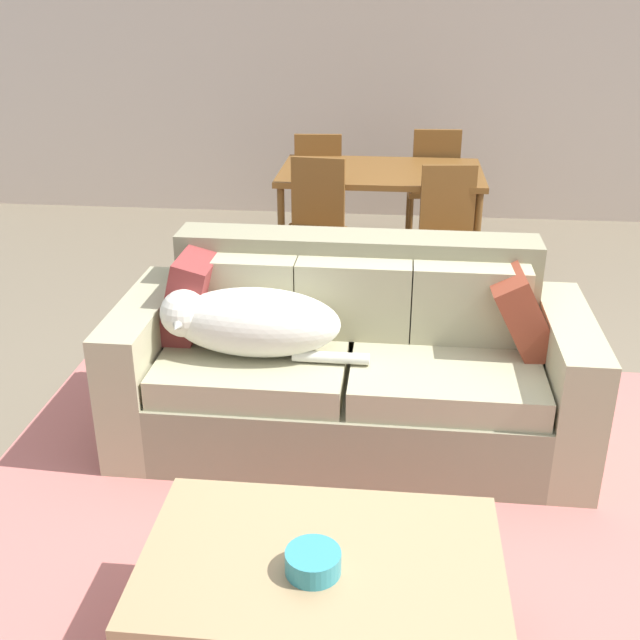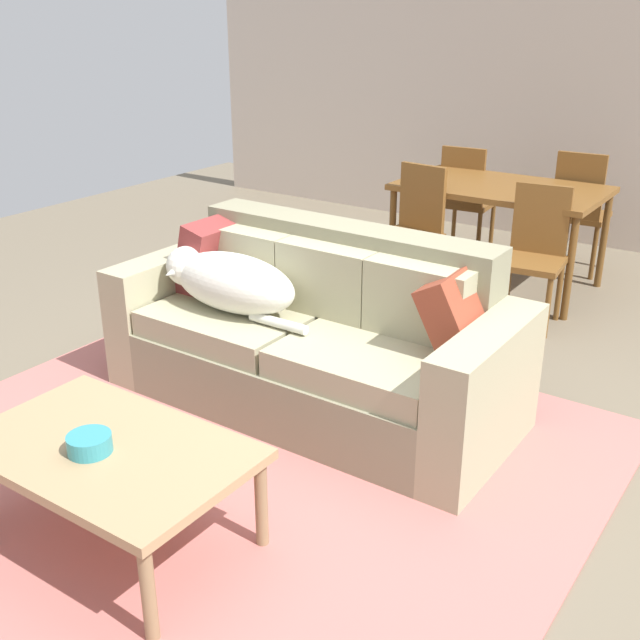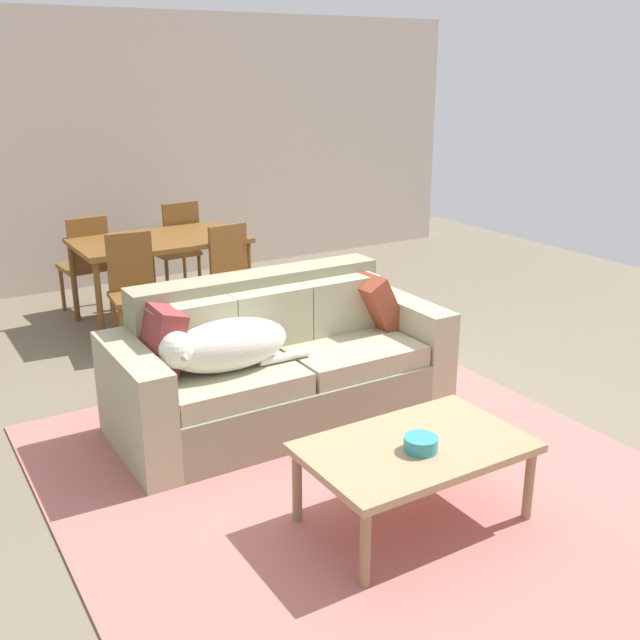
% 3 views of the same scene
% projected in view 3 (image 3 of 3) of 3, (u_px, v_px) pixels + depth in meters
% --- Properties ---
extents(ground_plane, '(10.00, 10.00, 0.00)m').
position_uv_depth(ground_plane, '(336.00, 420.00, 4.88)').
color(ground_plane, '#706450').
extents(back_partition, '(8.00, 0.12, 2.70)m').
position_uv_depth(back_partition, '(125.00, 150.00, 7.67)').
color(back_partition, beige).
rests_on(back_partition, ground).
extents(area_rug, '(3.17, 3.41, 0.01)m').
position_uv_depth(area_rug, '(361.00, 480.00, 4.16)').
color(area_rug, '#B96861').
rests_on(area_rug, ground).
extents(couch, '(2.13, 0.91, 0.91)m').
position_uv_depth(couch, '(278.00, 367.00, 4.81)').
color(couch, gray).
rests_on(couch, ground).
extents(dog_on_left_cushion, '(0.93, 0.34, 0.30)m').
position_uv_depth(dog_on_left_cushion, '(223.00, 346.00, 4.37)').
color(dog_on_left_cushion, silver).
rests_on(dog_on_left_cushion, couch).
extents(throw_pillow_by_left_arm, '(0.26, 0.40, 0.43)m').
position_uv_depth(throw_pillow_by_left_arm, '(159.00, 340.00, 4.39)').
color(throw_pillow_by_left_arm, maroon).
rests_on(throw_pillow_by_left_arm, couch).
extents(throw_pillow_by_right_arm, '(0.33, 0.39, 0.41)m').
position_uv_depth(throw_pillow_by_right_arm, '(371.00, 302.00, 5.13)').
color(throw_pillow_by_right_arm, brown).
rests_on(throw_pillow_by_right_arm, couch).
extents(coffee_table, '(1.09, 0.69, 0.43)m').
position_uv_depth(coffee_table, '(415.00, 452.00, 3.68)').
color(coffee_table, tan).
rests_on(coffee_table, ground).
extents(bowl_on_coffee_table, '(0.17, 0.17, 0.07)m').
position_uv_depth(bowl_on_coffee_table, '(421.00, 444.00, 3.59)').
color(bowl_on_coffee_table, teal).
rests_on(bowl_on_coffee_table, coffee_table).
extents(dining_table, '(1.43, 0.88, 0.75)m').
position_uv_depth(dining_table, '(159.00, 246.00, 6.56)').
color(dining_table, brown).
rests_on(dining_table, ground).
extents(dining_chair_near_left, '(0.44, 0.44, 0.93)m').
position_uv_depth(dining_chair_near_left, '(135.00, 287.00, 5.96)').
color(dining_chair_near_left, brown).
rests_on(dining_chair_near_left, ground).
extents(dining_chair_near_right, '(0.44, 0.44, 0.90)m').
position_uv_depth(dining_chair_near_right, '(236.00, 274.00, 6.41)').
color(dining_chair_near_right, brown).
rests_on(dining_chair_near_right, ground).
extents(dining_chair_far_left, '(0.43, 0.43, 0.91)m').
position_uv_depth(dining_chair_far_left, '(86.00, 261.00, 6.79)').
color(dining_chair_far_left, brown).
rests_on(dining_chair_far_left, ground).
extents(dining_chair_far_right, '(0.42, 0.42, 0.95)m').
position_uv_depth(dining_chair_far_right, '(178.00, 245.00, 7.30)').
color(dining_chair_far_right, brown).
rests_on(dining_chair_far_right, ground).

